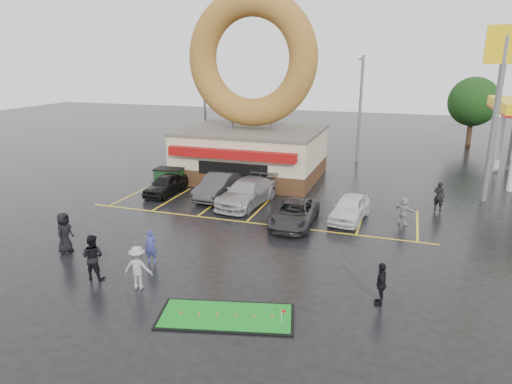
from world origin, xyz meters
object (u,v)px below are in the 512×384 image
(donut_shop, at_px, (251,118))
(car_black, at_px, (166,184))
(car_dgrey, at_px, (219,186))
(car_white, at_px, (350,208))
(shell_sign, at_px, (501,82))
(person_cameraman, at_px, (381,284))
(car_grey, at_px, (294,213))
(person_blue, at_px, (151,247))
(streetlight_left, at_px, (204,103))
(putting_green, at_px, (226,316))
(streetlight_mid, at_px, (360,107))
(car_silver, at_px, (247,192))
(dumpster, at_px, (169,179))

(donut_shop, distance_m, car_black, 8.23)
(car_dgrey, height_order, car_white, car_dgrey)
(shell_sign, bearing_deg, car_black, -165.37)
(shell_sign, bearing_deg, person_cameraman, -109.39)
(car_grey, xyz_separation_m, person_blue, (-4.82, -6.72, 0.11))
(car_grey, height_order, person_cameraman, person_cameraman)
(shell_sign, height_order, streetlight_left, shell_sign)
(streetlight_left, height_order, putting_green, streetlight_left)
(person_blue, bearing_deg, shell_sign, 26.90)
(donut_shop, height_order, shell_sign, donut_shop)
(shell_sign, height_order, car_black, shell_sign)
(streetlight_mid, relative_size, person_cameraman, 5.48)
(car_silver, bearing_deg, putting_green, -65.60)
(streetlight_left, height_order, car_dgrey, streetlight_left)
(person_blue, height_order, person_cameraman, person_cameraman)
(car_black, relative_size, car_grey, 0.84)
(car_grey, height_order, putting_green, car_grey)
(car_grey, bearing_deg, streetlight_mid, 83.36)
(streetlight_left, distance_m, car_grey, 20.80)
(donut_shop, bearing_deg, dumpster, -134.11)
(car_black, bearing_deg, person_cameraman, -32.95)
(donut_shop, xyz_separation_m, car_black, (-3.91, -6.17, -3.79))
(car_black, relative_size, car_silver, 0.73)
(streetlight_left, height_order, car_black, streetlight_left)
(donut_shop, height_order, car_white, donut_shop)
(putting_green, bearing_deg, car_white, 76.51)
(streetlight_left, xyz_separation_m, streetlight_mid, (14.00, 1.00, 0.00))
(donut_shop, distance_m, car_white, 11.76)
(car_silver, bearing_deg, car_black, -175.86)
(car_silver, bearing_deg, dumpster, 171.42)
(putting_green, bearing_deg, donut_shop, 106.50)
(putting_green, bearing_deg, car_dgrey, 113.98)
(dumpster, bearing_deg, car_white, -15.75)
(dumpster, bearing_deg, person_blue, -68.46)
(streetlight_mid, distance_m, person_cameraman, 24.76)
(car_dgrey, bearing_deg, car_silver, -18.60)
(dumpster, bearing_deg, streetlight_left, 98.43)
(car_white, height_order, person_blue, person_blue)
(dumpster, bearing_deg, car_black, -72.52)
(person_cameraman, xyz_separation_m, dumpster, (-15.13, 11.59, -0.17))
(person_cameraman, bearing_deg, streetlight_mid, -172.44)
(donut_shop, relative_size, car_grey, 2.88)
(donut_shop, bearing_deg, car_dgrey, -92.82)
(person_cameraman, bearing_deg, car_dgrey, -135.00)
(person_blue, relative_size, putting_green, 0.30)
(person_blue, bearing_deg, dumpster, 97.95)
(shell_sign, bearing_deg, car_white, -140.06)
(car_dgrey, distance_m, dumpster, 4.35)
(car_dgrey, relative_size, car_grey, 1.02)
(shell_sign, xyz_separation_m, car_dgrey, (-16.28, -4.71, -6.59))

